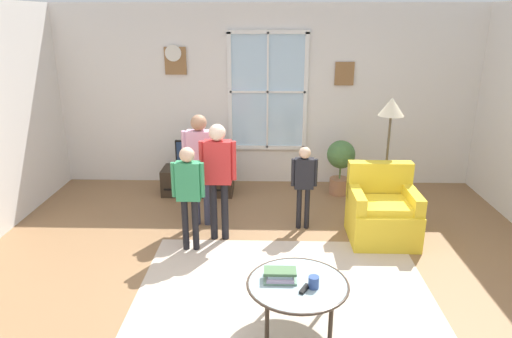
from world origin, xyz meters
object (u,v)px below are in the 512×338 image
Objects in this scene: remote_near_books at (304,289)px; armchair at (382,213)px; tv_stand at (198,181)px; coffee_table at (298,286)px; book_stack at (280,275)px; television at (197,154)px; person_pink_shirt at (200,158)px; person_red_shirt at (218,169)px; person_black_shirt at (304,178)px; person_green_shirt at (188,187)px; potted_plant_by_window at (341,162)px; floor_lamp at (391,119)px; cup at (314,282)px.

armchair is at bearing 60.32° from remote_near_books.
coffee_table is at bearing -67.74° from tv_stand.
television is at bearing 110.30° from book_stack.
television is 0.44× the size of person_pink_shirt.
tv_stand is 3.41m from coffee_table.
person_red_shirt is 1.07m from person_black_shirt.
television is at bearing 112.40° from remote_near_books.
armchair is 2.12m from remote_near_books.
book_stack is at bearing -54.13° from person_green_shirt.
person_red_shirt is at bearing -137.19° from potted_plant_by_window.
television is 1.57m from person_red_shirt.
floor_lamp reaches higher than person_green_shirt.
television is 1.88m from person_black_shirt.
armchair reaches higher than coffee_table.
person_pink_shirt is at bearing -149.42° from potted_plant_by_window.
tv_stand is 3.52m from remote_near_books.
floor_lamp reaches higher than person_black_shirt.
armchair reaches higher than television.
coffee_table is at bearing -63.92° from person_red_shirt.
tv_stand is 1.85m from person_green_shirt.
floor_lamp reaches higher than coffee_table.
tv_stand is 1.66× the size of television.
remote_near_books is at bearing -63.92° from person_red_shirt.
cup is at bearing -118.39° from armchair.
cup is (0.12, -0.06, 0.07)m from coffee_table.
person_green_shirt reaches higher than armchair.
person_green_shirt is (0.17, -1.75, 0.14)m from television.
book_stack is 0.25m from remote_near_books.
television is 0.74× the size of coffee_table.
person_green_shirt is (-1.11, 1.39, 0.33)m from coffee_table.
person_green_shirt reaches higher than book_stack.
television is 0.52× the size of person_green_shirt.
person_green_shirt is 0.85× the size of person_pink_shirt.
tv_stand is at bearing 149.46° from armchair.
coffee_table is at bearing 153.43° from cup.
tv_stand is 2.77m from armchair.
potted_plant_by_window is at bearing 0.81° from tv_stand.
person_green_shirt is at bearing 127.94° from remote_near_books.
person_red_shirt is at bearing 116.08° from coffee_table.
person_pink_shirt is (-1.13, 2.16, 0.42)m from remote_near_books.
person_pink_shirt is at bearing 117.64° from coffee_table.
person_black_shirt is at bearing 24.43° from person_green_shirt.
person_pink_shirt is (-2.18, 0.32, 0.56)m from armchair.
tv_stand is 1.23× the size of coffee_table.
person_red_shirt is (0.47, -1.48, 0.68)m from tv_stand.
person_black_shirt is (1.47, -1.16, 0.46)m from tv_stand.
person_pink_shirt reaches higher than tv_stand.
person_red_shirt is (-1.91, -0.07, 0.55)m from armchair.
cup reaches higher than coffee_table.
potted_plant_by_window reaches higher than cup.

